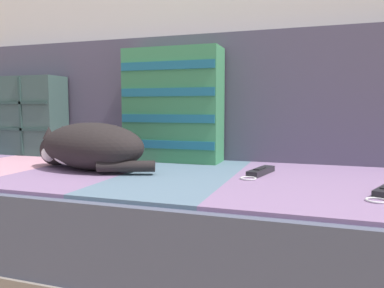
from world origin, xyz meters
TOP-DOWN VIEW (x-y plane):
  - couch at (0.00, 0.11)m, footprint 2.16×0.87m
  - sofa_backrest at (0.00, 0.48)m, footprint 2.12×0.14m
  - throw_pillow_quilted at (-0.71, 0.33)m, footprint 0.45×0.14m
  - throw_pillow_striped at (0.04, 0.33)m, footprint 0.38×0.14m
  - sleeping_cat at (-0.16, 0.05)m, footprint 0.47×0.27m
  - game_remote_near at (0.41, 0.14)m, footprint 0.09×0.21m

SIDE VIEW (x-z plane):
  - couch at x=0.00m, z-range 0.00..0.41m
  - game_remote_near at x=0.41m, z-range 0.41..0.43m
  - sleeping_cat at x=-0.16m, z-range 0.41..0.57m
  - throw_pillow_quilted at x=-0.71m, z-range 0.41..0.76m
  - throw_pillow_striped at x=0.04m, z-range 0.41..0.85m
  - sofa_backrest at x=0.00m, z-range 0.41..0.91m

